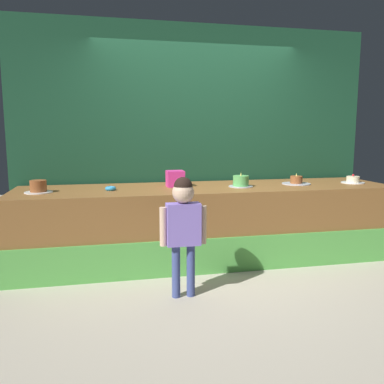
{
  "coord_description": "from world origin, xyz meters",
  "views": [
    {
      "loc": [
        -1.11,
        -3.76,
        1.43
      ],
      "look_at": [
        -0.23,
        0.31,
        0.81
      ],
      "focal_mm": 37.1,
      "sensor_mm": 36.0,
      "label": 1
    }
  ],
  "objects_px": {
    "pink_box": "(175,179)",
    "donut": "(111,188)",
    "cake_far_left": "(38,187)",
    "child_figure": "(183,220)",
    "cake_far_right": "(353,180)",
    "cake_center_right": "(296,181)",
    "cake_center_left": "(241,182)"
  },
  "relations": [
    {
      "from": "child_figure",
      "to": "pink_box",
      "type": "relative_size",
      "value": 5.58
    },
    {
      "from": "cake_center_left",
      "to": "cake_center_right",
      "type": "xyz_separation_m",
      "value": [
        0.72,
        0.08,
        -0.02
      ]
    },
    {
      "from": "cake_center_right",
      "to": "cake_far_right",
      "type": "relative_size",
      "value": 1.23
    },
    {
      "from": "cake_center_left",
      "to": "cake_center_right",
      "type": "distance_m",
      "value": 0.72
    },
    {
      "from": "donut",
      "to": "child_figure",
      "type": "bearing_deg",
      "value": -57.87
    },
    {
      "from": "child_figure",
      "to": "cake_center_left",
      "type": "bearing_deg",
      "value": 47.86
    },
    {
      "from": "cake_center_left",
      "to": "pink_box",
      "type": "bearing_deg",
      "value": 166.35
    },
    {
      "from": "pink_box",
      "to": "donut",
      "type": "xyz_separation_m",
      "value": [
        -0.72,
        -0.15,
        -0.07
      ]
    },
    {
      "from": "child_figure",
      "to": "cake_center_left",
      "type": "distance_m",
      "value": 1.26
    },
    {
      "from": "pink_box",
      "to": "cake_center_right",
      "type": "bearing_deg",
      "value": -3.74
    },
    {
      "from": "cake_center_left",
      "to": "cake_far_left",
      "type": "bearing_deg",
      "value": 179.54
    },
    {
      "from": "cake_center_left",
      "to": "cake_far_right",
      "type": "xyz_separation_m",
      "value": [
        1.43,
        0.03,
        -0.02
      ]
    },
    {
      "from": "donut",
      "to": "cake_center_left",
      "type": "xyz_separation_m",
      "value": [
        1.43,
        -0.02,
        0.04
      ]
    },
    {
      "from": "child_figure",
      "to": "donut",
      "type": "distance_m",
      "value": 1.13
    },
    {
      "from": "pink_box",
      "to": "cake_far_left",
      "type": "relative_size",
      "value": 0.69
    },
    {
      "from": "child_figure",
      "to": "cake_far_right",
      "type": "distance_m",
      "value": 2.47
    },
    {
      "from": "cake_far_left",
      "to": "cake_center_right",
      "type": "bearing_deg",
      "value": 1.26
    },
    {
      "from": "child_figure",
      "to": "cake_far_right",
      "type": "height_order",
      "value": "child_figure"
    },
    {
      "from": "cake_center_right",
      "to": "cake_far_left",
      "type": "bearing_deg",
      "value": -178.74
    },
    {
      "from": "pink_box",
      "to": "donut",
      "type": "bearing_deg",
      "value": -168.13
    },
    {
      "from": "child_figure",
      "to": "donut",
      "type": "xyz_separation_m",
      "value": [
        -0.59,
        0.95,
        0.16
      ]
    },
    {
      "from": "child_figure",
      "to": "cake_center_right",
      "type": "height_order",
      "value": "child_figure"
    },
    {
      "from": "child_figure",
      "to": "cake_far_left",
      "type": "distance_m",
      "value": 1.63
    },
    {
      "from": "child_figure",
      "to": "cake_center_right",
      "type": "distance_m",
      "value": 1.86
    },
    {
      "from": "cake_far_left",
      "to": "cake_far_right",
      "type": "distance_m",
      "value": 3.58
    },
    {
      "from": "cake_far_left",
      "to": "cake_center_right",
      "type": "distance_m",
      "value": 2.86
    },
    {
      "from": "child_figure",
      "to": "cake_far_left",
      "type": "bearing_deg",
      "value": 144.31
    },
    {
      "from": "child_figure",
      "to": "cake_far_left",
      "type": "height_order",
      "value": "child_figure"
    },
    {
      "from": "child_figure",
      "to": "pink_box",
      "type": "distance_m",
      "value": 1.13
    },
    {
      "from": "child_figure",
      "to": "donut",
      "type": "bearing_deg",
      "value": 122.13
    },
    {
      "from": "pink_box",
      "to": "cake_far_left",
      "type": "height_order",
      "value": "pink_box"
    },
    {
      "from": "cake_far_left",
      "to": "cake_far_right",
      "type": "height_order",
      "value": "cake_far_left"
    }
  ]
}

